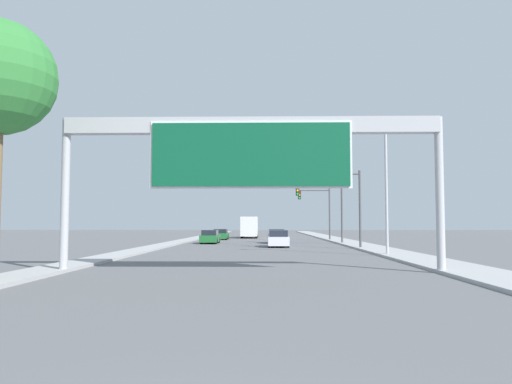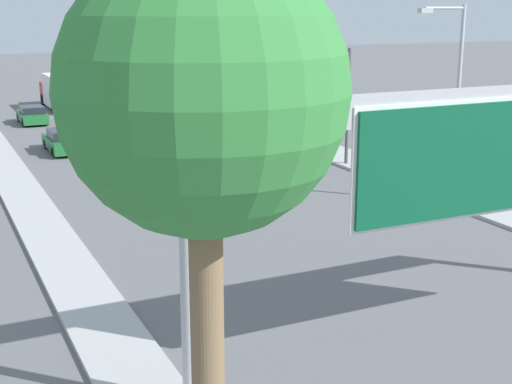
% 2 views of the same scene
% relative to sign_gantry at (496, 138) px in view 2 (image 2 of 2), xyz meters
% --- Properties ---
extents(sidewalk_right, '(3.00, 120.00, 0.15)m').
position_rel_sign_gantry_xyz_m(sidewalk_right, '(9.50, 42.13, -5.46)').
color(sidewalk_right, '#AAAAAA').
rests_on(sidewalk_right, ground).
extents(sign_gantry, '(16.76, 0.73, 6.79)m').
position_rel_sign_gantry_xyz_m(sign_gantry, '(0.00, 0.00, 0.00)').
color(sign_gantry, '#B2B2B7').
rests_on(sign_gantry, ground).
extents(car_far_center, '(1.86, 4.25, 1.37)m').
position_rel_sign_gantry_xyz_m(car_far_center, '(-5.25, 43.31, -4.88)').
color(car_far_center, '#1E662D').
rests_on(car_far_center, ground).
extents(car_far_right, '(1.84, 4.77, 1.51)m').
position_rel_sign_gantry_xyz_m(car_far_right, '(1.75, 23.55, -4.82)').
color(car_far_right, silver).
rests_on(car_far_right, ground).
extents(car_mid_center, '(1.76, 4.58, 1.42)m').
position_rel_sign_gantry_xyz_m(car_mid_center, '(-5.25, 31.01, -4.86)').
color(car_mid_center, '#1E662D').
rests_on(car_mid_center, ground).
extents(car_mid_right, '(1.80, 4.24, 1.50)m').
position_rel_sign_gantry_xyz_m(car_mid_right, '(1.75, 31.81, -4.83)').
color(car_mid_right, navy).
rests_on(car_mid_right, ground).
extents(truck_box_primary, '(2.31, 8.16, 3.03)m').
position_rel_sign_gantry_xyz_m(truck_box_primary, '(-1.75, 50.59, -3.99)').
color(truck_box_primary, red).
rests_on(truck_box_primary, ground).
extents(traffic_light_near_intersection, '(5.11, 0.32, 6.56)m').
position_rel_sign_gantry_xyz_m(traffic_light_near_intersection, '(6.91, 20.13, -1.07)').
color(traffic_light_near_intersection, '#4C4C4F').
rests_on(traffic_light_near_intersection, ground).
extents(traffic_light_mid_block, '(5.08, 0.32, 6.40)m').
position_rel_sign_gantry_xyz_m(traffic_light_mid_block, '(6.90, 30.13, -1.17)').
color(traffic_light_mid_block, '#4C4C4F').
rests_on(traffic_light_mid_block, ground).
extents(traffic_light_far_intersection, '(4.14, 0.32, 6.49)m').
position_rel_sign_gantry_xyz_m(traffic_light_far_intersection, '(7.24, 40.13, -1.19)').
color(traffic_light_far_intersection, '#4C4C4F').
rests_on(traffic_light_far_intersection, ground).
extents(palm_tree_foreground, '(4.28, 4.28, 9.68)m').
position_rel_sign_gantry_xyz_m(palm_tree_foreground, '(-9.27, -3.71, 1.91)').
color(palm_tree_foreground, brown).
rests_on(palm_tree_foreground, ground).
extents(street_lamp_right, '(2.45, 0.28, 8.83)m').
position_rel_sign_gantry_xyz_m(street_lamp_right, '(8.31, 11.37, -0.36)').
color(street_lamp_right, '#B2B2B7').
rests_on(street_lamp_right, ground).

